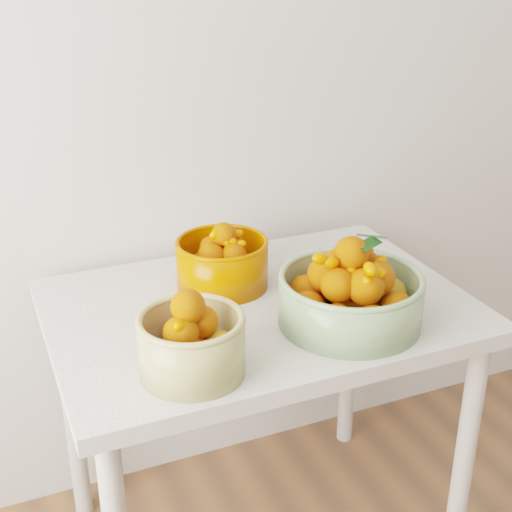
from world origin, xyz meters
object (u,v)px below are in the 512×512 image
object	(u,v)px
bowl_green	(350,294)
bowl_cream	(192,342)
table	(259,337)
bowl_orange	(223,262)

from	to	relation	value
bowl_green	bowl_cream	bearing A→B (deg)	-171.95
table	bowl_cream	size ratio (longest dim) A/B	4.05
bowl_green	table	bearing A→B (deg)	132.35
bowl_cream	bowl_green	bearing A→B (deg)	8.05
table	bowl_orange	world-z (taller)	bowl_orange
table	bowl_cream	world-z (taller)	bowl_cream
bowl_cream	bowl_orange	world-z (taller)	bowl_cream
bowl_cream	bowl_orange	size ratio (longest dim) A/B	0.97
bowl_cream	bowl_orange	distance (m)	0.40
bowl_green	bowl_orange	bearing A→B (deg)	124.33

